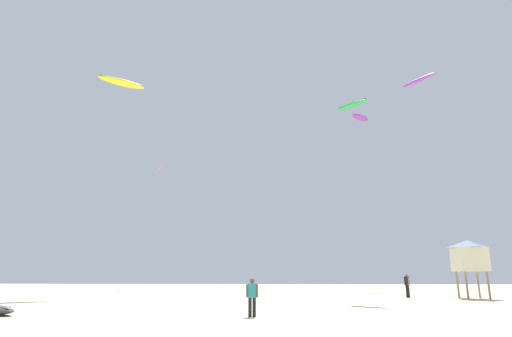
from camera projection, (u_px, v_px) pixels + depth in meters
name	position (u px, v px, depth m)	size (l,w,h in m)	color
ground_plane	(220.00, 332.00, 12.35)	(120.00, 120.00, 0.00)	beige
person_foreground	(252.00, 294.00, 17.01)	(0.52, 0.35, 1.56)	black
person_midground	(407.00, 283.00, 30.89)	(0.40, 0.56, 1.77)	black
lifeguard_tower	(469.00, 255.00, 29.94)	(2.30, 2.30, 4.15)	#8C704C
kite_aloft_0	(160.00, 168.00, 51.76)	(1.64, 2.30, 0.55)	#E5598C
kite_aloft_1	(419.00, 80.00, 45.28)	(3.44, 4.09, 0.84)	purple
kite_aloft_2	(360.00, 117.00, 53.19)	(2.94, 2.72, 0.69)	purple
kite_aloft_3	(352.00, 105.00, 32.30)	(2.47, 2.46, 0.35)	green
kite_aloft_4	(122.00, 82.00, 38.77)	(4.24, 3.66, 0.52)	yellow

